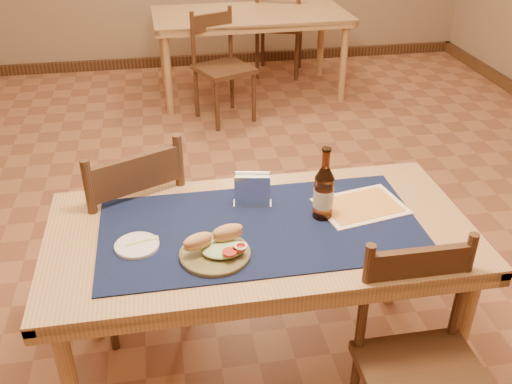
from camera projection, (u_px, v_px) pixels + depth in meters
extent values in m
cube|color=#9C6344|center=(234.00, 260.00, 3.21)|extent=(6.00, 7.00, 0.02)
cylinder|color=tan|center=(459.00, 341.00, 2.19)|extent=(0.06, 0.06, 0.71)
cylinder|color=tan|center=(87.00, 278.00, 2.51)|extent=(0.06, 0.06, 0.71)
cylinder|color=tan|center=(396.00, 244.00, 2.73)|extent=(0.06, 0.06, 0.71)
cube|color=tan|center=(261.00, 232.00, 2.16)|extent=(1.60, 0.80, 0.04)
cube|color=#101A3C|center=(261.00, 227.00, 2.15)|extent=(1.20, 0.60, 0.01)
cube|color=#4D301B|center=(189.00, 60.00, 6.12)|extent=(6.00, 0.06, 0.10)
cylinder|color=tan|center=(168.00, 74.00, 4.83)|extent=(0.06, 0.06, 0.71)
cylinder|color=tan|center=(343.00, 63.00, 5.09)|extent=(0.06, 0.06, 0.71)
cylinder|color=tan|center=(163.00, 50.00, 5.42)|extent=(0.06, 0.06, 0.71)
cylinder|color=tan|center=(321.00, 41.00, 5.68)|extent=(0.06, 0.06, 0.71)
cube|color=tan|center=(250.00, 15.00, 5.06)|extent=(1.74, 0.89, 0.04)
cylinder|color=#4D301B|center=(151.00, 237.00, 2.98)|extent=(0.04, 0.04, 0.48)
cylinder|color=#4D301B|center=(79.00, 263.00, 2.79)|extent=(0.04, 0.04, 0.48)
cylinder|color=#4D301B|center=(187.00, 276.00, 2.70)|extent=(0.04, 0.04, 0.48)
cylinder|color=#4D301B|center=(109.00, 308.00, 2.51)|extent=(0.04, 0.04, 0.48)
cube|color=#4D301B|center=(126.00, 228.00, 2.62)|extent=(0.60, 0.60, 0.04)
cube|color=#4D301B|center=(136.00, 174.00, 2.28)|extent=(0.37, 0.19, 0.15)
cylinder|color=#4D301B|center=(181.00, 188.00, 2.44)|extent=(0.04, 0.04, 0.50)
cylinder|color=#4D301B|center=(94.00, 216.00, 2.25)|extent=(0.04, 0.04, 0.50)
cylinder|color=#4D301B|center=(442.00, 379.00, 2.20)|extent=(0.04, 0.04, 0.44)
cube|color=#4D301B|center=(427.00, 382.00, 1.91)|extent=(0.41, 0.41, 0.04)
cube|color=#4D301B|center=(419.00, 266.00, 1.89)|extent=(0.35, 0.03, 0.14)
cylinder|color=#4D301B|center=(364.00, 300.00, 1.93)|extent=(0.04, 0.04, 0.45)
cylinder|color=#4D301B|center=(462.00, 288.00, 1.98)|extent=(0.04, 0.04, 0.45)
cylinder|color=#4D301B|center=(217.00, 105.00, 4.58)|extent=(0.04, 0.04, 0.44)
cylinder|color=#4D301B|center=(254.00, 97.00, 4.75)|extent=(0.04, 0.04, 0.44)
cylinder|color=#4D301B|center=(196.00, 92.00, 4.83)|extent=(0.04, 0.04, 0.44)
cylinder|color=#4D301B|center=(232.00, 84.00, 5.00)|extent=(0.04, 0.04, 0.44)
cube|color=#4D301B|center=(224.00, 69.00, 4.68)|extent=(0.54, 0.54, 0.04)
cube|color=#4D301B|center=(211.00, 22.00, 4.64)|extent=(0.34, 0.17, 0.14)
cylinder|color=#4D301B|center=(193.00, 40.00, 4.61)|extent=(0.04, 0.04, 0.45)
cylinder|color=#4D301B|center=(230.00, 33.00, 4.78)|extent=(0.04, 0.04, 0.45)
cylinder|color=#4D301B|center=(300.00, 45.00, 5.94)|extent=(0.04, 0.04, 0.49)
cylinder|color=#4D301B|center=(263.00, 43.00, 5.99)|extent=(0.04, 0.04, 0.49)
cylinder|color=#4D301B|center=(297.00, 56.00, 5.61)|extent=(0.04, 0.04, 0.49)
cylinder|color=#4D301B|center=(257.00, 54.00, 5.66)|extent=(0.04, 0.04, 0.49)
cube|color=#4D301B|center=(280.00, 25.00, 5.67)|extent=(0.58, 0.58, 0.04)
cylinder|color=#4D301B|center=(298.00, 5.00, 5.34)|extent=(0.04, 0.04, 0.50)
cylinder|color=#4D301B|center=(257.00, 3.00, 5.39)|extent=(0.04, 0.04, 0.50)
cylinder|color=brown|center=(215.00, 254.00, 1.99)|extent=(0.25, 0.25, 0.01)
torus|color=brown|center=(215.00, 253.00, 1.98)|extent=(0.25, 0.25, 0.01)
ellipsoid|color=#AFD08F|center=(223.00, 249.00, 1.98)|extent=(0.15, 0.12, 0.03)
ellipsoid|color=tan|center=(198.00, 242.00, 1.95)|extent=(0.12, 0.08, 0.06)
ellipsoid|color=tan|center=(228.00, 233.00, 2.00)|extent=(0.12, 0.07, 0.06)
cylinder|color=#A92116|center=(230.00, 252.00, 1.94)|extent=(0.05, 0.05, 0.01)
cylinder|color=#A92116|center=(239.00, 248.00, 1.96)|extent=(0.05, 0.05, 0.01)
torus|color=white|center=(241.00, 246.00, 1.95)|extent=(0.05, 0.05, 0.01)
cylinder|color=silver|center=(137.00, 246.00, 2.03)|extent=(0.16, 0.16, 0.01)
torus|color=silver|center=(137.00, 245.00, 2.03)|extent=(0.16, 0.16, 0.01)
cube|color=#99D776|center=(139.00, 242.00, 2.04)|extent=(0.09, 0.03, 0.00)
cube|color=#99D776|center=(155.00, 238.00, 2.06)|extent=(0.03, 0.03, 0.00)
cylinder|color=#4E230E|center=(323.00, 197.00, 2.16)|extent=(0.07, 0.07, 0.17)
cone|color=#4E230E|center=(325.00, 173.00, 2.11)|extent=(0.07, 0.07, 0.05)
cylinder|color=#4E230E|center=(326.00, 159.00, 2.08)|extent=(0.03, 0.03, 0.07)
cylinder|color=#4E230E|center=(327.00, 149.00, 2.06)|extent=(0.04, 0.04, 0.01)
cylinder|color=beige|center=(323.00, 197.00, 2.16)|extent=(0.08, 0.08, 0.07)
cube|color=silver|center=(252.00, 203.00, 2.29)|extent=(0.16, 0.08, 0.00)
cube|color=silver|center=(252.00, 192.00, 2.23)|extent=(0.14, 0.03, 0.13)
cube|color=silver|center=(253.00, 186.00, 2.27)|extent=(0.14, 0.03, 0.13)
cube|color=white|center=(252.00, 190.00, 2.25)|extent=(0.14, 0.06, 0.12)
cube|color=#438FD9|center=(252.00, 190.00, 2.23)|extent=(0.10, 0.02, 0.04)
cube|color=#FCE7BF|center=(361.00, 206.00, 2.27)|extent=(0.37, 0.30, 0.00)
cube|color=orange|center=(361.00, 205.00, 2.27)|extent=(0.32, 0.25, 0.00)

